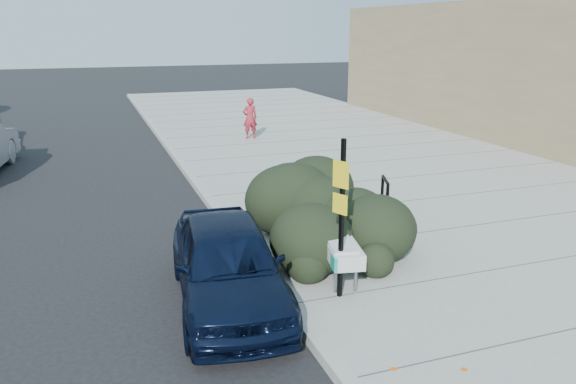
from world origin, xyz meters
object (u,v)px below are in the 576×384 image
at_px(bench, 333,237).
at_px(bike_rack, 385,197).
at_px(sign_post, 341,210).
at_px(pedestrian, 250,118).
at_px(sedan_navy, 228,263).

height_order(bench, bike_rack, bike_rack).
bearing_deg(sign_post, pedestrian, 55.11).
xyz_separation_m(bike_rack, pedestrian, (0.07, 10.35, 0.15)).
distance_m(sedan_navy, pedestrian, 12.97).
relative_size(bike_rack, sedan_navy, 0.26).
bearing_deg(sedan_navy, sign_post, -16.75).
xyz_separation_m(sign_post, pedestrian, (2.33, 13.02, -0.65)).
bearing_deg(pedestrian, sign_post, 80.10).
xyz_separation_m(bench, sign_post, (-0.34, -1.01, 0.83)).
height_order(bench, pedestrian, pedestrian).
bearing_deg(bike_rack, pedestrian, 109.52).
distance_m(bike_rack, sedan_navy, 4.35).
xyz_separation_m(bench, pedestrian, (1.99, 12.02, 0.18)).
bearing_deg(pedestrian, sedan_navy, 72.67).
bearing_deg(bike_rack, bench, -119.19).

